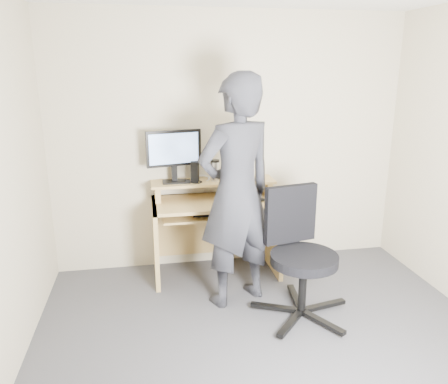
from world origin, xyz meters
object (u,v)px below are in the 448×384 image
object	(u,v)px
desk	(215,218)
office_chair	(299,249)
person	(236,193)
monitor	(174,152)

from	to	relation	value
desk	office_chair	size ratio (longest dim) A/B	1.17
desk	person	size ratio (longest dim) A/B	0.62
monitor	office_chair	world-z (taller)	monitor
person	office_chair	bearing A→B (deg)	125.53
office_chair	person	bearing A→B (deg)	136.55
desk	office_chair	xyz separation A→B (m)	(0.55, -0.90, 0.01)
monitor	office_chair	xyz separation A→B (m)	(0.92, -0.96, -0.65)
desk	person	bearing A→B (deg)	-81.88
desk	person	world-z (taller)	person
monitor	office_chair	distance (m)	1.48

